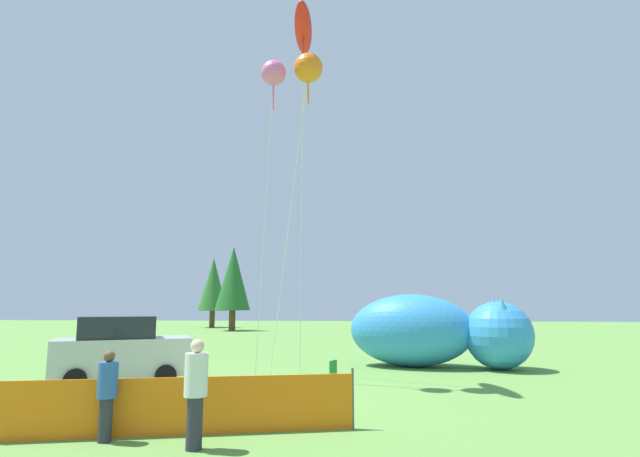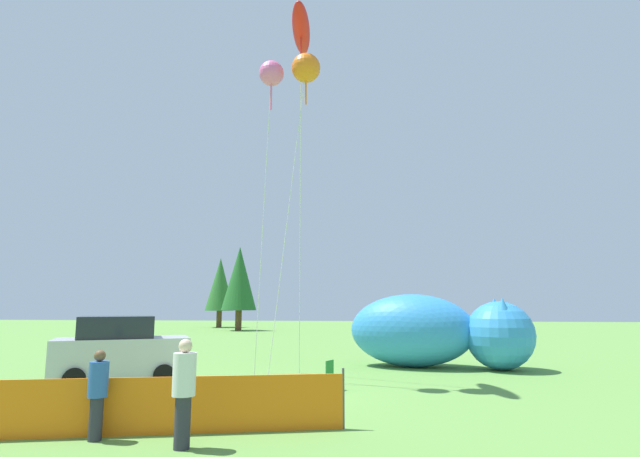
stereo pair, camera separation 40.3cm
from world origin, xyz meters
The scene contains 12 objects.
ground_plane centered at (0.00, 0.00, 0.00)m, with size 120.00×120.00×0.00m, color #609342.
parked_car centered at (-4.54, 1.33, 1.02)m, with size 4.40×3.41×2.08m.
folding_chair centered at (2.02, 0.77, 0.49)m, with size 0.64×0.64×0.85m.
inflatable_cat centered at (5.80, 6.36, 1.32)m, with size 7.22×3.81×2.85m.
safety_fence centered at (-0.50, -4.46, 0.54)m, with size 6.66×1.68×1.18m.
spectator_in_yellow_shirt centered at (0.13, -5.34, 1.01)m, with size 0.40×0.40×1.85m.
spectator_in_blue_shirt centered at (-1.64, -5.01, 0.88)m, with size 0.35×0.35×1.61m.
kite_pink_octopus centered at (0.10, 1.65, 10.17)m, with size 1.28×2.34×10.65m.
kite_orange_flower centered at (1.28, 1.68, 10.33)m, with size 1.83×1.28×10.86m.
kite_red_lizard centered at (1.06, 1.98, 11.92)m, with size 0.86×3.75×12.52m.
horizon_tree_east centered at (-9.31, 32.50, 4.86)m, with size 3.32×3.32×7.92m.
horizon_tree_west centered at (-13.09, 38.55, 4.55)m, with size 3.11×3.11×7.41m.
Camera 2 is at (3.46, -14.04, 2.46)m, focal length 28.00 mm.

